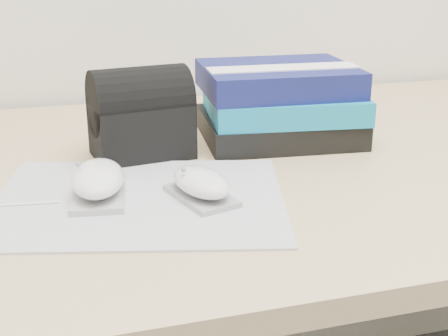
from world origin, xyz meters
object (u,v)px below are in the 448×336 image
object	(u,v)px
mouse_front	(201,184)
book_stack	(280,103)
mouse_rear	(98,181)
desk	(239,273)
pouch	(141,114)

from	to	relation	value
mouse_front	book_stack	distance (m)	0.29
mouse_rear	desk	bearing A→B (deg)	34.57
mouse_front	book_stack	world-z (taller)	book_stack
pouch	mouse_front	bearing A→B (deg)	-77.64
book_stack	pouch	xyz separation A→B (m)	(-0.23, -0.03, 0.01)
desk	mouse_front	distance (m)	0.35
desk	mouse_rear	size ratio (longest dim) A/B	12.65
mouse_rear	book_stack	bearing A→B (deg)	29.99
mouse_rear	book_stack	xyz separation A→B (m)	(0.31, 0.18, 0.03)
mouse_rear	pouch	world-z (taller)	pouch
pouch	book_stack	bearing A→B (deg)	6.58
mouse_rear	pouch	size ratio (longest dim) A/B	0.83
pouch	mouse_rear	bearing A→B (deg)	-117.65
desk	pouch	bearing A→B (deg)	-175.43
desk	book_stack	bearing A→B (deg)	11.07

